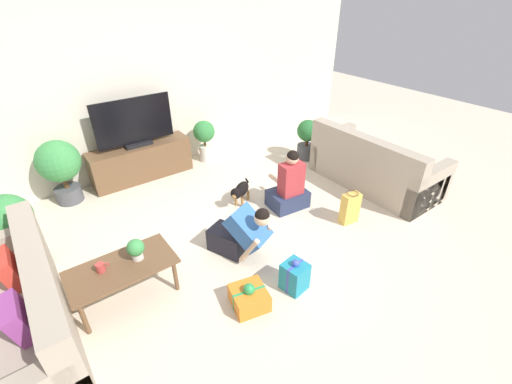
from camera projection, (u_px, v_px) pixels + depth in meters
ground_plane at (247, 242)px, 4.23m from camera, size 16.00×16.00×0.00m
wall_back at (149, 90)px, 5.35m from camera, size 8.40×0.06×2.60m
sofa_left at (13, 323)px, 2.86m from camera, size 0.92×1.93×0.88m
sofa_right at (373, 167)px, 5.27m from camera, size 0.92×1.93×0.88m
coffee_table at (122, 270)px, 3.30m from camera, size 1.00×0.52×0.42m
tv_console at (142, 162)px, 5.49m from camera, size 1.56×0.42×0.57m
tv at (135, 125)px, 5.16m from camera, size 1.18×0.20×0.74m
potted_plant_back_left at (60, 166)px, 4.72m from camera, size 0.58×0.58×0.93m
potted_plant_corner_right at (307, 138)px, 6.05m from camera, size 0.38×0.38×0.71m
potted_plant_back_right at (204, 136)px, 5.94m from camera, size 0.37×0.37×0.73m
potted_plant_corner_left at (9, 223)px, 3.73m from camera, size 0.52×0.52×0.82m
person_kneeling at (241, 233)px, 3.87m from camera, size 0.57×0.80×0.74m
person_sitting at (289, 188)px, 4.74m from camera, size 0.56×0.52×0.89m
dog at (240, 191)px, 4.83m from camera, size 0.47×0.35×0.34m
gift_box_a at (295, 276)px, 3.51m from camera, size 0.26×0.27×0.38m
gift_box_b at (249, 297)px, 3.36m from camera, size 0.40×0.41×0.27m
gift_bag_a at (350, 208)px, 4.48m from camera, size 0.25×0.17×0.45m
mug at (101, 267)px, 3.20m from camera, size 0.12×0.08×0.09m
tabletop_plant at (136, 249)px, 3.30m from camera, size 0.17×0.17×0.22m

